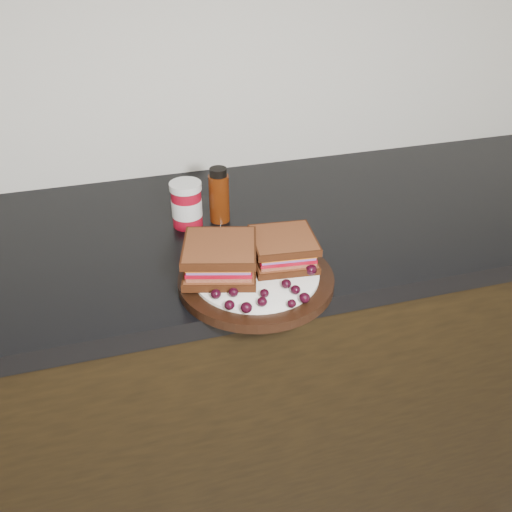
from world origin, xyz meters
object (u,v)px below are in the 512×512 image
Objects in this scene: condiment_jar at (187,204)px; sandwich_left at (220,258)px; oil_bottle at (219,195)px; plate at (256,280)px.

sandwich_left is at bearing -85.65° from condiment_jar.
sandwich_left is 1.30× the size of condiment_jar.
sandwich_left is 0.24m from oil_bottle.
oil_bottle reaches higher than plate.
oil_bottle is at bearing 91.65° from plate.
oil_bottle reaches higher than condiment_jar.
plate is at bearing -88.35° from oil_bottle.
oil_bottle is at bearing 93.03° from sandwich_left.
condiment_jar is at bearing -178.03° from oil_bottle.
condiment_jar reaches higher than sandwich_left.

